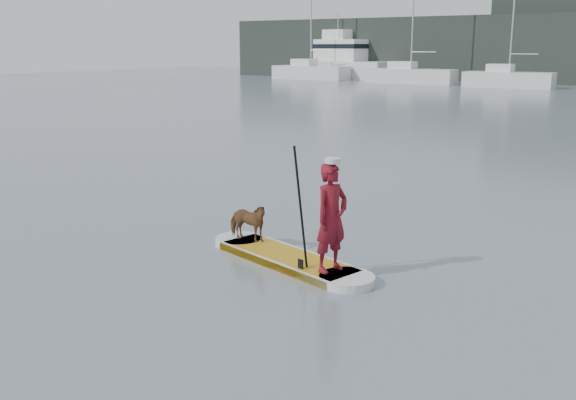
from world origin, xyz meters
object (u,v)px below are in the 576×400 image
Objects in this scene: paddler at (331,218)px; motor_yacht_b at (345,60)px; dog at (247,222)px; sailboat_c at (508,78)px; paddleboard at (288,259)px; sailboat_b at (410,74)px; sailboat_a at (310,71)px.

motor_yacht_b reaches higher than paddler.
sailboat_c is (-8.50, 44.93, 0.29)m from dog.
sailboat_b reaches higher than paddleboard.
motor_yacht_b is at bearing 59.63° from sailboat_a.
sailboat_b reaches higher than motor_yacht_b.
sailboat_c reaches higher than paddler.
sailboat_c is at bearing -8.77° from sailboat_b.
dog is at bearing -71.70° from sailboat_b.
motor_yacht_b is (-27.56, 50.83, 1.76)m from paddleboard.
sailboat_b is 1.15× the size of motor_yacht_b.
dog is at bearing -81.52° from sailboat_c.
motor_yacht_b is at bearing 160.39° from sailboat_c.
paddleboard is 0.27× the size of sailboat_b.
dog is at bearing 180.00° from paddleboard.
paddler is at bearing 0.00° from paddleboard.
paddler reaches higher than paddleboard.
paddler is at bearing -69.88° from sailboat_b.
sailboat_b is (-18.35, 46.16, 0.76)m from paddleboard.
paddleboard is at bearing -70.74° from sailboat_b.
paddler is at bearing -79.35° from sailboat_c.
sailboat_a reaches higher than sailboat_c.
dog reaches higher than paddleboard.
motor_yacht_b is (2.04, 3.46, 1.02)m from sailboat_a.
sailboat_c is (8.86, -0.99, -0.08)m from sailboat_b.
paddler is (0.90, -0.22, 0.85)m from paddleboard.
sailboat_b is at bearing 36.12° from paddler.
sailboat_b is 10.38m from motor_yacht_b.
paddler is 58.45m from motor_yacht_b.
sailboat_c is 0.97× the size of motor_yacht_b.
sailboat_a is at bearing 46.24° from paddler.
motor_yacht_b is (-9.21, 4.67, 1.00)m from sailboat_b.
motor_yacht_b is (-28.46, 51.05, 0.91)m from paddler.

